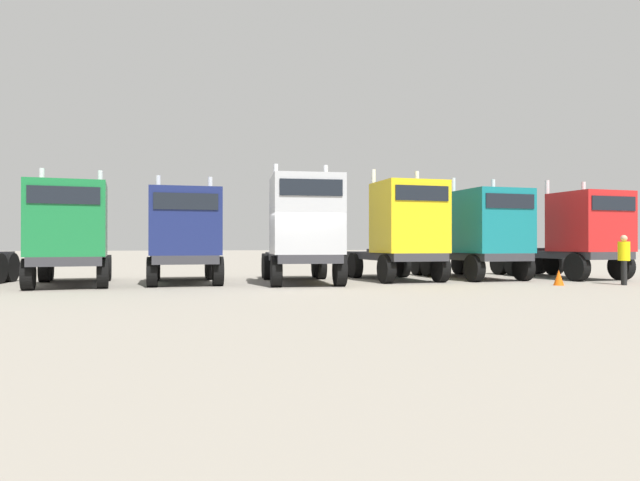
{
  "coord_description": "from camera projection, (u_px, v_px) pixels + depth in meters",
  "views": [
    {
      "loc": [
        -3.75,
        -18.81,
        1.49
      ],
      "look_at": [
        1.3,
        2.9,
        1.6
      ],
      "focal_mm": 31.44,
      "sensor_mm": 36.0,
      "label": 1
    }
  ],
  "objects": [
    {
      "name": "semi_truck_green",
      "position": [
        70.0,
        233.0,
        19.13
      ],
      "size": [
        3.19,
        6.45,
        4.11
      ],
      "rotation": [
        0.0,
        0.0,
        -1.46
      ],
      "color": "#333338",
      "rests_on": "ground"
    },
    {
      "name": "semi_truck_teal",
      "position": [
        483.0,
        234.0,
        22.87
      ],
      "size": [
        2.88,
        6.21,
        4.21
      ],
      "rotation": [
        0.0,
        0.0,
        -1.51
      ],
      "color": "#333338",
      "rests_on": "ground"
    },
    {
      "name": "visitor_in_hivis",
      "position": [
        624.0,
        256.0,
        19.94
      ],
      "size": [
        0.55,
        0.55,
        1.78
      ],
      "rotation": [
        0.0,
        0.0,
        2.55
      ],
      "color": "black",
      "rests_on": "ground"
    },
    {
      "name": "traffic_cone_near",
      "position": [
        559.0,
        278.0,
        19.7
      ],
      "size": [
        0.36,
        0.36,
        0.55
      ],
      "primitive_type": "cone",
      "color": "#F2590C",
      "rests_on": "ground"
    },
    {
      "name": "semi_truck_red",
      "position": [
        577.0,
        234.0,
        23.33
      ],
      "size": [
        3.04,
        6.41,
        4.15
      ],
      "rotation": [
        0.0,
        0.0,
        -1.49
      ],
      "color": "#333338",
      "rests_on": "ground"
    },
    {
      "name": "semi_truck_yellow",
      "position": [
        402.0,
        231.0,
        21.94
      ],
      "size": [
        2.82,
        5.92,
        4.43
      ],
      "rotation": [
        0.0,
        0.0,
        -1.52
      ],
      "color": "#333338",
      "rests_on": "ground"
    },
    {
      "name": "ground",
      "position": [
        302.0,
        287.0,
        19.16
      ],
      "size": [
        200.0,
        200.0,
        0.0
      ],
      "primitive_type": "plane",
      "color": "gray"
    },
    {
      "name": "semi_truck_navy",
      "position": [
        185.0,
        235.0,
        20.27
      ],
      "size": [
        2.72,
        5.81,
        4.0
      ],
      "rotation": [
        0.0,
        0.0,
        -1.54
      ],
      "color": "#333338",
      "rests_on": "ground"
    },
    {
      "name": "semi_truck_silver",
      "position": [
        304.0,
        229.0,
        20.29
      ],
      "size": [
        2.95,
        6.49,
        4.46
      ],
      "rotation": [
        0.0,
        0.0,
        -1.64
      ],
      "color": "#333338",
      "rests_on": "ground"
    }
  ]
}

